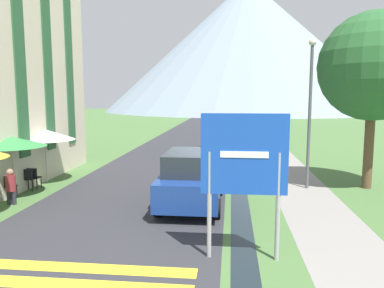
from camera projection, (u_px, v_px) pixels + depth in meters
ground_plane at (217, 153)px, 23.66m from camera, size 160.00×160.00×0.00m
road at (194, 136)px, 33.78m from camera, size 6.40×60.00×0.01m
footpath at (262, 137)px, 33.15m from camera, size 2.20×60.00×0.01m
drainage_channel at (235, 136)px, 33.40m from camera, size 0.60×60.00×0.00m
crosswalk_marking at (54, 284)px, 7.22m from camera, size 5.44×1.84×0.01m
mountain_distant at (247, 46)px, 90.59m from camera, size 68.25×68.25×31.08m
road_sign at (244, 166)px, 8.08m from camera, size 1.88×0.11×3.24m
parked_car_near at (192, 178)px, 12.33m from camera, size 1.98×4.26×1.82m
parked_car_far at (216, 137)px, 24.69m from camera, size 1.80×3.94×1.82m
cafe_chair_far_right at (29, 177)px, 14.28m from camera, size 0.40×0.40×0.85m
cafe_chair_far_left at (33, 176)px, 14.47m from camera, size 0.40×0.40×0.85m
cafe_chair_middle at (8, 185)px, 13.06m from camera, size 0.40×0.40×0.85m
cafe_umbrella_middle_green at (12, 142)px, 13.14m from camera, size 2.33×2.33×2.19m
cafe_umbrella_rear_white at (45, 135)px, 15.47m from camera, size 2.43×2.43×2.23m
person_seated_far at (11, 185)px, 12.43m from camera, size 0.32×0.32×1.21m
streetlamp at (310, 102)px, 14.31m from camera, size 0.28×0.28×5.75m
tree_by_path at (374, 67)px, 14.16m from camera, size 4.13×4.13×6.78m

